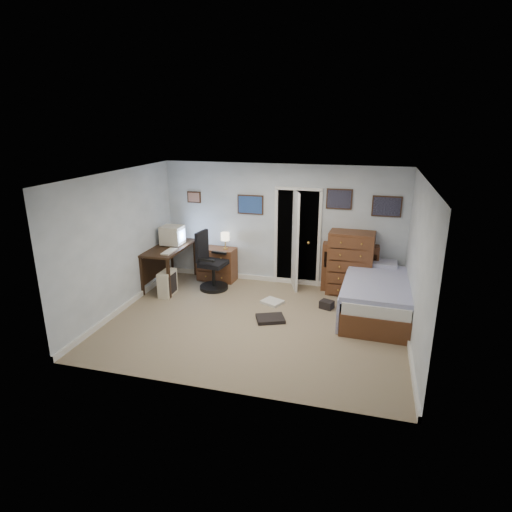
% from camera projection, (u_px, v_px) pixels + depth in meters
% --- Properties ---
extents(floor, '(5.00, 4.00, 0.02)m').
position_uv_depth(floor, '(256.00, 323.00, 7.35)').
color(floor, gray).
rests_on(floor, ground).
extents(computer_desk, '(0.68, 1.45, 0.83)m').
position_uv_depth(computer_desk, '(165.00, 255.00, 8.89)').
color(computer_desk, black).
rests_on(computer_desk, floor).
extents(crt_monitor, '(0.44, 0.40, 0.40)m').
position_uv_depth(crt_monitor, '(172.00, 235.00, 8.87)').
color(crt_monitor, beige).
rests_on(crt_monitor, computer_desk).
extents(keyboard, '(0.17, 0.44, 0.03)m').
position_uv_depth(keyboard, '(169.00, 251.00, 8.43)').
color(keyboard, beige).
rests_on(keyboard, computer_desk).
extents(pc_tower, '(0.23, 0.47, 0.50)m').
position_uv_depth(pc_tower, '(168.00, 283.00, 8.43)').
color(pc_tower, beige).
rests_on(pc_tower, floor).
extents(office_chair, '(0.65, 0.65, 1.20)m').
position_uv_depth(office_chair, '(210.00, 267.00, 8.69)').
color(office_chair, black).
rests_on(office_chair, floor).
extents(media_stack, '(0.17, 0.17, 0.82)m').
position_uv_depth(media_stack, '(183.00, 253.00, 9.79)').
color(media_stack, maroon).
rests_on(media_stack, floor).
extents(low_dresser, '(0.83, 0.45, 0.72)m').
position_uv_depth(low_dresser, '(217.00, 264.00, 9.21)').
color(low_dresser, brown).
rests_on(low_dresser, floor).
extents(table_lamp, '(0.19, 0.19, 0.35)m').
position_uv_depth(table_lamp, '(225.00, 237.00, 8.97)').
color(table_lamp, gold).
rests_on(table_lamp, low_dresser).
extents(doorway, '(0.96, 1.12, 2.05)m').
position_uv_depth(doorway, '(300.00, 235.00, 9.05)').
color(doorway, black).
rests_on(doorway, floor).
extents(tall_dresser, '(0.89, 0.56, 1.27)m').
position_uv_depth(tall_dresser, '(350.00, 263.00, 8.40)').
color(tall_dresser, brown).
rests_on(tall_dresser, floor).
extents(headboard_bookcase, '(1.10, 0.33, 0.98)m').
position_uv_depth(headboard_bookcase, '(349.00, 267.00, 8.54)').
color(headboard_bookcase, brown).
rests_on(headboard_bookcase, floor).
extents(bed, '(1.26, 2.24, 0.72)m').
position_uv_depth(bed, '(377.00, 295.00, 7.61)').
color(bed, brown).
rests_on(bed, floor).
extents(wall_posters, '(4.38, 0.04, 0.60)m').
position_uv_depth(wall_posters, '(309.00, 203.00, 8.50)').
color(wall_posters, '#331E11').
rests_on(wall_posters, floor).
extents(floor_clutter, '(1.40, 1.20, 0.15)m').
position_uv_depth(floor_clutter, '(287.00, 310.00, 7.72)').
color(floor_clutter, black).
rests_on(floor_clutter, floor).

